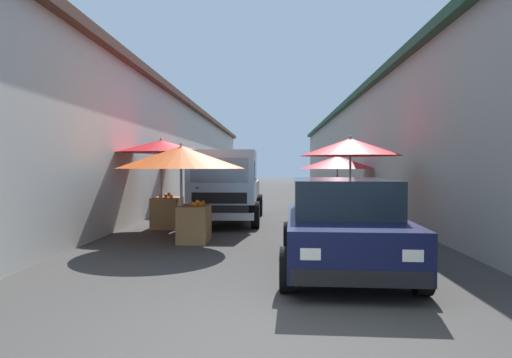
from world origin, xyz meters
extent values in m
plane|color=#3D3A38|center=(13.50, 0.00, 0.00)|extent=(90.00, 90.00, 0.00)
cube|color=beige|center=(15.75, 7.29, 2.21)|extent=(49.50, 7.00, 4.43)
cube|color=#4C3328|center=(15.75, 7.29, 4.55)|extent=(49.80, 7.50, 0.24)
cube|color=#A39E93|center=(15.75, -7.29, 2.27)|extent=(49.50, 7.00, 4.55)
cube|color=#284C38|center=(15.75, -7.29, 4.67)|extent=(49.80, 7.50, 0.24)
cylinder|color=#9E9EA3|center=(7.61, -2.14, 1.18)|extent=(0.06, 0.06, 2.37)
cone|color=red|center=(7.61, -2.14, 2.15)|extent=(2.55, 2.55, 0.45)
sphere|color=#9E9EA3|center=(7.61, -2.14, 2.41)|extent=(0.07, 0.07, 0.07)
cube|color=#9E7547|center=(7.66, -1.89, 0.38)|extent=(0.83, 0.70, 0.75)
sphere|color=orange|center=(7.67, -2.06, 0.80)|extent=(0.09, 0.09, 0.09)
sphere|color=orange|center=(7.85, -1.74, 0.80)|extent=(0.09, 0.09, 0.09)
sphere|color=orange|center=(7.40, -1.66, 0.80)|extent=(0.09, 0.09, 0.09)
sphere|color=orange|center=(7.65, -2.09, 0.85)|extent=(0.09, 0.09, 0.09)
sphere|color=orange|center=(7.74, -1.86, 0.80)|extent=(0.09, 0.09, 0.09)
cylinder|color=#9E9EA3|center=(13.07, -2.59, 1.02)|extent=(0.06, 0.06, 2.04)
cone|color=red|center=(13.07, -2.59, 1.80)|extent=(2.87, 2.87, 0.48)
sphere|color=#9E9EA3|center=(13.07, -2.59, 2.08)|extent=(0.07, 0.07, 0.07)
cube|color=olive|center=(12.83, -2.67, 0.37)|extent=(0.91, 0.58, 0.75)
sphere|color=orange|center=(12.93, -2.69, 0.85)|extent=(0.09, 0.09, 0.09)
sphere|color=orange|center=(12.95, -2.57, 0.79)|extent=(0.09, 0.09, 0.09)
sphere|color=orange|center=(12.90, -2.65, 0.79)|extent=(0.09, 0.09, 0.09)
sphere|color=orange|center=(13.11, -2.50, 0.79)|extent=(0.09, 0.09, 0.09)
sphere|color=orange|center=(13.11, -2.52, 0.79)|extent=(0.09, 0.09, 0.09)
cylinder|color=#9E9EA3|center=(5.73, 1.78, 1.04)|extent=(0.06, 0.06, 2.09)
cone|color=#D84C14|center=(5.73, 1.78, 1.85)|extent=(2.75, 2.75, 0.48)
sphere|color=#9E9EA3|center=(5.73, 1.78, 2.13)|extent=(0.07, 0.07, 0.07)
cube|color=#9E7547|center=(5.93, 1.54, 0.40)|extent=(0.94, 0.63, 0.80)
sphere|color=orange|center=(5.99, 1.60, 0.84)|extent=(0.09, 0.09, 0.09)
sphere|color=orange|center=(5.73, 1.36, 0.84)|extent=(0.09, 0.09, 0.09)
sphere|color=orange|center=(6.25, 1.53, 0.84)|extent=(0.09, 0.09, 0.09)
sphere|color=orange|center=(5.71, 1.42, 0.90)|extent=(0.09, 0.09, 0.09)
sphere|color=orange|center=(6.19, 1.38, 0.84)|extent=(0.09, 0.09, 0.09)
sphere|color=orange|center=(5.72, 1.48, 0.84)|extent=(0.09, 0.09, 0.09)
cylinder|color=#9E9EA3|center=(12.30, 2.81, 1.10)|extent=(0.06, 0.06, 2.21)
cone|color=red|center=(12.30, 2.81, 1.96)|extent=(2.13, 2.13, 0.50)
sphere|color=#9E9EA3|center=(12.30, 2.81, 2.25)|extent=(0.07, 0.07, 0.07)
cube|color=olive|center=(12.42, 2.67, 0.38)|extent=(0.76, 0.57, 0.76)
sphere|color=orange|center=(12.47, 2.51, 0.86)|extent=(0.09, 0.09, 0.09)
sphere|color=orange|center=(12.51, 2.70, 0.81)|extent=(0.09, 0.09, 0.09)
sphere|color=orange|center=(12.58, 2.76, 0.81)|extent=(0.09, 0.09, 0.09)
sphere|color=orange|center=(12.30, 2.82, 0.81)|extent=(0.09, 0.09, 0.09)
cylinder|color=#9E9EA3|center=(8.06, 2.80, 1.18)|extent=(0.06, 0.06, 2.35)
cone|color=red|center=(8.06, 2.80, 2.19)|extent=(2.48, 2.48, 0.33)
sphere|color=#9E9EA3|center=(8.06, 2.80, 2.39)|extent=(0.07, 0.07, 0.07)
cube|color=#9E7547|center=(8.12, 2.66, 0.41)|extent=(0.94, 0.71, 0.82)
sphere|color=orange|center=(8.16, 2.86, 0.86)|extent=(0.09, 0.09, 0.09)
sphere|color=orange|center=(7.99, 2.66, 0.86)|extent=(0.09, 0.09, 0.09)
sphere|color=orange|center=(7.85, 2.49, 0.86)|extent=(0.09, 0.09, 0.09)
sphere|color=orange|center=(7.94, 2.57, 0.92)|extent=(0.09, 0.09, 0.09)
sphere|color=orange|center=(8.44, 2.69, 0.86)|extent=(0.09, 0.09, 0.09)
sphere|color=orange|center=(8.34, 2.77, 0.86)|extent=(0.09, 0.09, 0.09)
cube|color=#0F1438|center=(3.39, -1.30, 0.57)|extent=(3.97, 1.88, 0.64)
cube|color=#19232D|center=(3.54, -1.31, 1.17)|extent=(2.40, 1.61, 0.56)
cube|color=black|center=(1.48, -1.22, 0.35)|extent=(0.17, 1.65, 0.20)
cube|color=silver|center=(1.43, -1.81, 0.63)|extent=(0.07, 0.24, 0.14)
cube|color=silver|center=(1.48, -0.64, 0.63)|extent=(0.07, 0.24, 0.14)
cylinder|color=black|center=(2.02, -2.11, 0.30)|extent=(0.61, 0.22, 0.60)
cylinder|color=black|center=(2.10, -0.39, 0.30)|extent=(0.61, 0.22, 0.60)
cylinder|color=black|center=(4.67, -2.22, 0.30)|extent=(0.61, 0.22, 0.60)
cylinder|color=black|center=(4.75, -0.50, 0.30)|extent=(0.61, 0.22, 0.60)
cube|color=black|center=(9.76, 1.16, 0.50)|extent=(4.80, 1.47, 0.36)
cube|color=#ADC6E0|center=(8.13, 1.16, 1.38)|extent=(1.54, 1.75, 1.40)
cube|color=#19232D|center=(7.39, 1.16, 1.55)|extent=(0.06, 1.47, 0.63)
cube|color=#19232D|center=(8.13, 1.16, 1.55)|extent=(1.05, 1.77, 0.45)
cube|color=black|center=(7.38, 1.16, 0.86)|extent=(0.06, 1.40, 0.28)
cube|color=silver|center=(7.30, 1.16, 0.40)|extent=(0.12, 1.75, 0.18)
cube|color=gray|center=(10.58, 0.34, 0.93)|extent=(3.16, 0.06, 0.50)
cube|color=gray|center=(10.58, 1.98, 0.93)|extent=(3.16, 0.06, 0.50)
cube|color=gray|center=(12.13, 1.16, 0.93)|extent=(0.06, 1.65, 0.50)
cylinder|color=black|center=(8.13, 0.29, 0.36)|extent=(0.72, 0.22, 0.72)
cylinder|color=black|center=(8.13, 2.04, 0.36)|extent=(0.72, 0.22, 0.72)
cylinder|color=black|center=(11.21, 0.29, 0.36)|extent=(0.72, 0.22, 0.72)
cylinder|color=black|center=(11.20, 2.04, 0.36)|extent=(0.72, 0.22, 0.72)
cylinder|color=#665B4C|center=(16.00, 2.34, 0.40)|extent=(0.14, 0.14, 0.81)
cylinder|color=#665B4C|center=(16.04, 2.50, 0.40)|extent=(0.14, 0.14, 0.81)
cube|color=#4C8C59|center=(16.02, 2.42, 1.11)|extent=(0.31, 0.51, 0.61)
sphere|color=#A57A5B|center=(16.02, 2.42, 1.53)|extent=(0.22, 0.22, 0.22)
cylinder|color=#4C8C59|center=(15.95, 2.14, 1.14)|extent=(0.08, 0.08, 0.55)
cylinder|color=#4C8C59|center=(16.09, 2.69, 1.14)|extent=(0.08, 0.08, 0.55)
cylinder|color=black|center=(7.73, 1.66, 0.22)|extent=(0.45, 0.14, 0.44)
cylinder|color=black|center=(6.49, 1.80, 0.22)|extent=(0.45, 0.16, 0.44)
cube|color=silver|center=(7.06, 1.74, 0.27)|extent=(0.93, 0.38, 0.08)
ellipsoid|color=black|center=(6.76, 1.77, 0.64)|extent=(0.59, 0.32, 0.20)
cube|color=silver|center=(7.68, 1.67, 0.67)|extent=(0.17, 0.33, 0.56)
cylinder|color=silver|center=(7.61, 1.68, 0.77)|extent=(0.28, 0.09, 0.68)
cylinder|color=black|center=(7.53, 1.68, 1.12)|extent=(0.55, 0.10, 0.04)
cylinder|color=#194CB2|center=(14.94, -3.11, 0.42)|extent=(0.30, 0.30, 0.03)
cylinder|color=#194CB2|center=(15.06, -3.11, 0.21)|extent=(0.04, 0.04, 0.42)
cylinder|color=#194CB2|center=(14.94, -3.00, 0.21)|extent=(0.04, 0.04, 0.42)
cylinder|color=#194CB2|center=(14.83, -3.11, 0.21)|extent=(0.04, 0.04, 0.42)
cylinder|color=#194CB2|center=(14.94, -3.22, 0.21)|extent=(0.04, 0.04, 0.42)
camera|label=1|loc=(-3.74, -0.21, 1.66)|focal=31.29mm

